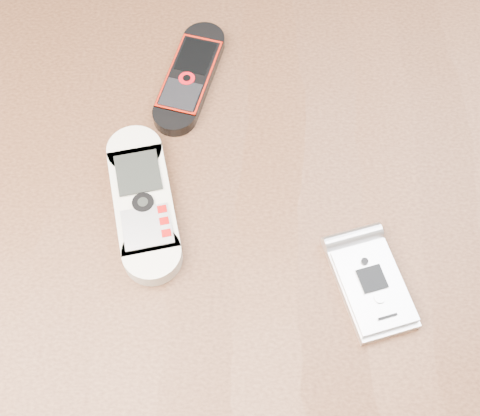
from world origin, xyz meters
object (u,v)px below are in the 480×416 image
(table, at_px, (235,262))
(nokia_black_red, at_px, (190,77))
(nokia_white, at_px, (143,201))
(motorola_razr, at_px, (372,285))

(table, bearing_deg, nokia_black_red, 107.58)
(nokia_white, bearing_deg, motorola_razr, -33.99)
(nokia_black_red, distance_m, motorola_razr, 0.27)
(table, distance_m, nokia_white, 0.14)
(table, distance_m, motorola_razr, 0.17)
(nokia_black_red, relative_size, motorola_razr, 1.38)
(nokia_white, relative_size, motorola_razr, 1.56)
(table, bearing_deg, nokia_white, 175.77)
(nokia_white, distance_m, nokia_black_red, 0.14)
(motorola_razr, bearing_deg, table, 131.89)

